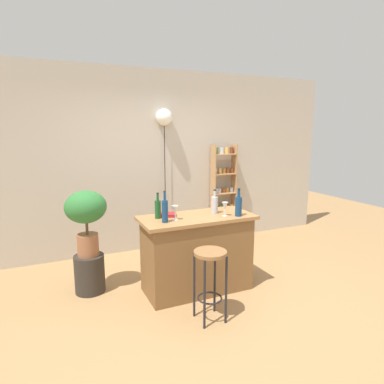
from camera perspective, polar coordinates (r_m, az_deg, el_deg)
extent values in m
plane|color=#A37A4C|center=(3.94, 2.75, -18.02)|extent=(12.00, 12.00, 0.00)
cube|color=#BCB2A3|center=(5.30, -6.75, 5.23)|extent=(6.40, 0.10, 2.80)
cube|color=brown|center=(4.01, 0.83, -10.71)|extent=(1.22, 0.56, 0.87)
cube|color=#9E7042|center=(3.86, 0.85, -4.43)|extent=(1.33, 0.61, 0.04)
cylinder|color=black|center=(3.30, 2.17, -17.25)|extent=(0.02, 0.02, 0.69)
cylinder|color=black|center=(3.40, 5.87, -16.41)|extent=(0.02, 0.02, 0.69)
cylinder|color=black|center=(3.49, 0.39, -15.61)|extent=(0.02, 0.02, 0.69)
cylinder|color=black|center=(3.59, 3.93, -14.90)|extent=(0.02, 0.02, 0.69)
torus|color=black|center=(3.49, 3.07, -17.69)|extent=(0.25, 0.25, 0.02)
cylinder|color=olive|center=(3.30, 3.15, -10.37)|extent=(0.33, 0.33, 0.03)
cube|color=tan|center=(5.61, 3.61, -0.33)|extent=(0.02, 0.18, 1.65)
cube|color=tan|center=(5.81, 7.15, -0.02)|extent=(0.02, 0.18, 1.65)
cube|color=tan|center=(5.87, 5.30, -6.53)|extent=(0.39, 0.18, 0.02)
cylinder|color=silver|center=(5.78, 4.04, -6.19)|extent=(0.06, 0.06, 0.10)
cylinder|color=beige|center=(5.81, 4.67, -6.11)|extent=(0.06, 0.06, 0.10)
cylinder|color=beige|center=(5.85, 5.31, -5.99)|extent=(0.06, 0.06, 0.10)
cylinder|color=brown|center=(5.89, 6.07, -5.90)|extent=(0.06, 0.06, 0.10)
cylinder|color=brown|center=(5.92, 6.64, -5.83)|extent=(0.06, 0.06, 0.10)
cube|color=tan|center=(5.78, 5.35, -3.40)|extent=(0.39, 0.18, 0.02)
cylinder|color=#994C23|center=(5.69, 3.93, -2.92)|extent=(0.06, 0.06, 0.11)
cylinder|color=#4C7033|center=(5.72, 4.75, -2.85)|extent=(0.06, 0.06, 0.11)
cylinder|color=#4C7033|center=(5.76, 5.34, -2.77)|extent=(0.06, 0.06, 0.11)
cylinder|color=brown|center=(5.80, 6.00, -2.69)|extent=(0.06, 0.06, 0.11)
cylinder|color=gold|center=(5.84, 6.79, -2.61)|extent=(0.06, 0.06, 0.11)
cube|color=tan|center=(5.71, 5.41, -0.18)|extent=(0.39, 0.18, 0.02)
cylinder|color=silver|center=(5.63, 4.14, 0.18)|extent=(0.06, 0.06, 0.08)
cylinder|color=silver|center=(5.66, 4.70, 0.22)|extent=(0.06, 0.06, 0.08)
cylinder|color=#994C23|center=(5.71, 5.44, 0.32)|extent=(0.06, 0.06, 0.08)
cylinder|color=#AD7A38|center=(5.74, 6.02, 0.35)|extent=(0.06, 0.06, 0.08)
cylinder|color=silver|center=(5.78, 6.76, 0.41)|extent=(0.06, 0.06, 0.08)
cube|color=tan|center=(5.66, 5.47, 3.12)|extent=(0.39, 0.18, 0.02)
cylinder|color=beige|center=(5.58, 4.04, 3.57)|extent=(0.06, 0.06, 0.09)
cylinder|color=gold|center=(5.60, 4.82, 3.59)|extent=(0.06, 0.06, 0.09)
cylinder|color=#AD7A38|center=(5.65, 5.54, 3.63)|extent=(0.06, 0.06, 0.09)
cylinder|color=#994C23|center=(5.69, 6.12, 3.68)|extent=(0.06, 0.06, 0.09)
cylinder|color=#994C23|center=(5.74, 6.87, 3.71)|extent=(0.06, 0.06, 0.09)
cube|color=tan|center=(5.62, 5.53, 6.46)|extent=(0.39, 0.18, 0.02)
cylinder|color=#4C7033|center=(5.56, 4.24, 7.07)|extent=(0.06, 0.06, 0.11)
cylinder|color=silver|center=(5.61, 5.15, 7.09)|extent=(0.06, 0.06, 0.11)
cylinder|color=gold|center=(5.64, 5.99, 7.10)|extent=(0.06, 0.06, 0.11)
cylinder|color=brown|center=(5.69, 6.80, 7.11)|extent=(0.06, 0.06, 0.11)
cylinder|color=#2D2823|center=(4.21, -17.14, -13.20)|extent=(0.35, 0.35, 0.45)
cylinder|color=#935B3D|center=(4.08, -17.41, -8.65)|extent=(0.24, 0.24, 0.26)
cylinder|color=brown|center=(4.02, -17.58, -5.83)|extent=(0.03, 0.03, 0.16)
ellipsoid|color=#2D7033|center=(3.96, -17.77, -2.44)|extent=(0.47, 0.42, 0.37)
cylinder|color=#B2B2B7|center=(3.97, 3.90, -2.26)|extent=(0.08, 0.08, 0.20)
cylinder|color=#B2B2B7|center=(3.94, 3.92, -0.30)|extent=(0.03, 0.03, 0.08)
cylinder|color=black|center=(3.94, 3.93, 0.34)|extent=(0.03, 0.03, 0.01)
cylinder|color=navy|center=(3.88, 7.97, -2.47)|extent=(0.08, 0.08, 0.23)
cylinder|color=navy|center=(3.84, 8.03, -0.20)|extent=(0.03, 0.03, 0.09)
cylinder|color=black|center=(3.83, 8.05, 0.54)|extent=(0.03, 0.03, 0.01)
cylinder|color=navy|center=(3.58, -4.66, -3.35)|extent=(0.07, 0.07, 0.24)
cylinder|color=navy|center=(3.55, -4.70, -0.73)|extent=(0.03, 0.03, 0.09)
cylinder|color=black|center=(3.54, -4.72, 0.11)|extent=(0.03, 0.03, 0.01)
cylinder|color=#194C23|center=(3.76, -5.87, -3.00)|extent=(0.07, 0.07, 0.20)
cylinder|color=#194C23|center=(3.73, -5.91, -0.90)|extent=(0.03, 0.03, 0.08)
cylinder|color=black|center=(3.72, -5.93, -0.22)|extent=(0.03, 0.03, 0.01)
cylinder|color=silver|center=(3.88, 5.65, -4.08)|extent=(0.06, 0.06, 0.00)
cylinder|color=silver|center=(3.87, 5.66, -3.51)|extent=(0.01, 0.01, 0.07)
cone|color=silver|center=(3.85, 5.68, -2.36)|extent=(0.07, 0.07, 0.08)
cylinder|color=silver|center=(3.69, -2.90, -4.80)|extent=(0.06, 0.06, 0.00)
cylinder|color=silver|center=(3.68, -2.90, -4.20)|extent=(0.01, 0.01, 0.07)
cone|color=silver|center=(3.66, -2.92, -2.99)|extent=(0.07, 0.07, 0.08)
cube|color=maroon|center=(3.86, -4.37, -3.89)|extent=(0.25, 0.22, 0.03)
cylinder|color=black|center=(5.29, -4.63, 1.33)|extent=(0.01, 0.01, 2.08)
sphere|color=white|center=(5.22, -4.80, 12.67)|extent=(0.26, 0.26, 0.26)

